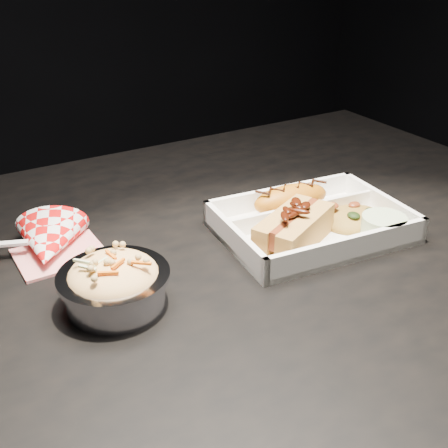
{
  "coord_description": "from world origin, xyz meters",
  "views": [
    {
      "loc": [
        -0.32,
        -0.58,
        1.13
      ],
      "look_at": [
        -0.01,
        -0.06,
        0.81
      ],
      "focal_mm": 45.0,
      "sensor_mm": 36.0,
      "label": 1
    }
  ],
  "objects": [
    {
      "name": "dining_table",
      "position": [
        0.0,
        0.0,
        0.66
      ],
      "size": [
        1.2,
        0.8,
        0.75
      ],
      "color": "black",
      "rests_on": "ground"
    },
    {
      "name": "food_tray",
      "position": [
        0.14,
        -0.04,
        0.76
      ],
      "size": [
        0.27,
        0.2,
        0.04
      ],
      "rotation": [
        0.0,
        0.0,
        -0.09
      ],
      "color": "white",
      "rests_on": "dining_table"
    },
    {
      "name": "cupcake_liner",
      "position": [
        0.21,
        -0.11,
        0.77
      ],
      "size": [
        0.06,
        0.06,
        0.03
      ],
      "primitive_type": "cylinder",
      "color": "beige",
      "rests_on": "food_tray"
    },
    {
      "name": "napkin_fork",
      "position": [
        -0.19,
        0.08,
        0.77
      ],
      "size": [
        0.16,
        0.14,
        0.1
      ],
      "rotation": [
        0.0,
        0.0,
        -0.36
      ],
      "color": "red",
      "rests_on": "dining_table"
    },
    {
      "name": "fried_pastry",
      "position": [
        0.15,
        0.01,
        0.78
      ],
      "size": [
        0.12,
        0.06,
        0.04
      ],
      "primitive_type": "ellipsoid",
      "rotation": [
        0.0,
        0.0,
        -0.09
      ],
      "color": "#C46E13",
      "rests_on": "food_tray"
    },
    {
      "name": "hotdog",
      "position": [
        0.1,
        -0.07,
        0.78
      ],
      "size": [
        0.14,
        0.11,
        0.06
      ],
      "rotation": [
        0.0,
        0.0,
        0.46
      ],
      "color": "#C28C42",
      "rests_on": "food_tray"
    },
    {
      "name": "foil_coleslaw_cup",
      "position": [
        -0.15,
        -0.07,
        0.78
      ],
      "size": [
        0.13,
        0.13,
        0.07
      ],
      "color": "silver",
      "rests_on": "dining_table"
    },
    {
      "name": "fried_rice_mound",
      "position": [
        0.21,
        -0.06,
        0.77
      ],
      "size": [
        0.1,
        0.09,
        0.03
      ],
      "primitive_type": "ellipsoid",
      "rotation": [
        0.0,
        0.0,
        -0.09
      ],
      "color": "#AF8132",
      "rests_on": "food_tray"
    }
  ]
}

